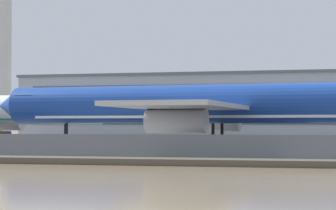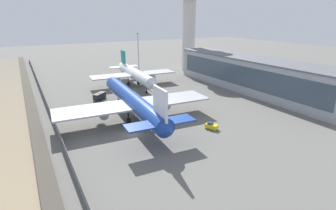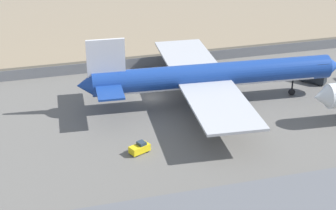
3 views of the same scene
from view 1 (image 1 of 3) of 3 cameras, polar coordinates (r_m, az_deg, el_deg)
The scene contains 5 objects.
ground_plane at distance 68.99m, azimuth 9.93°, elevation -4.23°, with size 500.00×500.00×0.00m, color #66635E.
shoreline_seawall at distance 48.54m, azimuth 8.63°, elevation -5.01°, with size 320.00×3.00×0.50m.
perimeter_fence at distance 52.98m, azimuth 9.00°, elevation -3.79°, with size 280.00×0.10×2.24m.
cargo_jet_blue at distance 74.60m, azimuth 2.60°, elevation -0.06°, with size 49.98×43.32×13.67m.
terminal_building at distance 127.55m, azimuth 4.42°, elevation -0.20°, with size 77.84×15.61×12.84m.
Camera 1 is at (3.72, -68.82, 3.04)m, focal length 70.00 mm.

